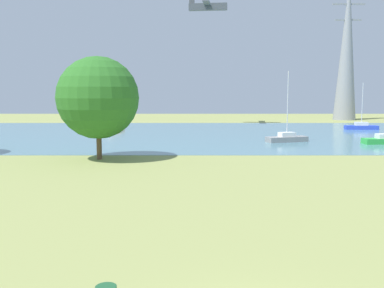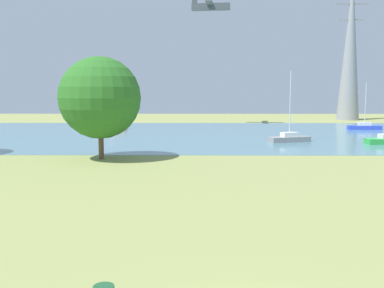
{
  "view_description": "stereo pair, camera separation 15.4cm",
  "coord_description": "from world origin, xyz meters",
  "views": [
    {
      "loc": [
        -1.64,
        -9.74,
        5.88
      ],
      "look_at": [
        -1.74,
        20.4,
        2.21
      ],
      "focal_mm": 41.37,
      "sensor_mm": 36.0,
      "label": 1
    },
    {
      "loc": [
        -1.49,
        -9.74,
        5.88
      ],
      "look_at": [
        -1.74,
        20.4,
        2.21
      ],
      "focal_mm": 41.37,
      "sensor_mm": 36.0,
      "label": 2
    }
  ],
  "objects": [
    {
      "name": "ground_plane",
      "position": [
        0.0,
        22.0,
        0.0
      ],
      "size": [
        160.0,
        160.0,
        0.0
      ],
      "primitive_type": "plane",
      "color": "#8C9351"
    },
    {
      "name": "sailboat_orange",
      "position": [
        -14.41,
        57.29,
        0.47
      ],
      "size": [
        5.03,
        2.74,
        7.49
      ],
      "color": "orange",
      "rests_on": "water_surface"
    },
    {
      "name": "electricity_pylon",
      "position": [
        28.94,
        79.04,
        14.14
      ],
      "size": [
        6.4,
        4.4,
        28.26
      ],
      "color": "gray",
      "rests_on": "ground"
    },
    {
      "name": "light_aircraft",
      "position": [
        0.98,
        66.25,
        19.77
      ],
      "size": [
        6.49,
        8.47,
        2.1
      ],
      "color": "#4C5156"
    },
    {
      "name": "sailboat_blue",
      "position": [
        23.94,
        56.8,
        0.46
      ],
      "size": [
        4.89,
        1.81,
        6.97
      ],
      "color": "blue",
      "rests_on": "water_surface"
    },
    {
      "name": "water_surface",
      "position": [
        0.0,
        50.0,
        0.01
      ],
      "size": [
        140.0,
        40.0,
        0.02
      ],
      "primitive_type": "cube",
      "color": "slate",
      "rests_on": "ground"
    },
    {
      "name": "tree_west_near",
      "position": [
        -9.59,
        27.74,
        5.25
      ],
      "size": [
        6.96,
        6.96,
        8.74
      ],
      "color": "brown",
      "rests_on": "ground"
    },
    {
      "name": "sailboat_gray",
      "position": [
        9.22,
        40.55,
        0.48
      ],
      "size": [
        5.03,
        2.94,
        8.03
      ],
      "color": "gray",
      "rests_on": "water_surface"
    }
  ]
}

